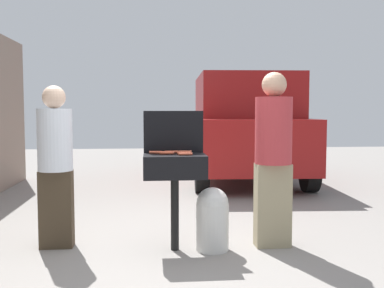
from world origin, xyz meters
name	(u,v)px	position (x,y,z in m)	size (l,w,h in m)	color
ground_plane	(156,256)	(0.00, 0.00, 0.00)	(24.00, 24.00, 0.00)	gray
bbq_grill	(175,169)	(0.19, 0.16, 0.79)	(0.60, 0.44, 0.94)	black
grill_lid_open	(173,132)	(0.19, 0.38, 1.15)	(0.60, 0.05, 0.42)	black
hot_dog_0	(184,153)	(0.28, 0.17, 0.95)	(0.03, 0.03, 0.13)	#AD4228
hot_dog_1	(166,153)	(0.11, 0.18, 0.95)	(0.03, 0.03, 0.13)	#AD4228
hot_dog_2	(185,154)	(0.29, 0.07, 0.95)	(0.03, 0.03, 0.13)	#B74C33
hot_dog_3	(172,152)	(0.17, 0.30, 0.95)	(0.03, 0.03, 0.13)	#B74C33
hot_dog_4	(161,152)	(0.06, 0.25, 0.95)	(0.03, 0.03, 0.13)	#B74C33
hot_dog_5	(167,153)	(0.12, 0.21, 0.95)	(0.03, 0.03, 0.13)	#C6593D
hot_dog_6	(185,152)	(0.30, 0.29, 0.95)	(0.03, 0.03, 0.13)	#C6593D
hot_dog_7	(156,152)	(0.01, 0.28, 0.95)	(0.03, 0.03, 0.13)	#C6593D
propane_tank	(212,218)	(0.55, 0.12, 0.32)	(0.32, 0.32, 0.62)	silver
person_left	(55,160)	(-0.98, 0.35, 0.87)	(0.34, 0.34, 1.60)	#3F3323
person_right	(273,153)	(1.17, 0.20, 0.94)	(0.36, 0.36, 1.74)	gray
parked_minivan	(243,127)	(1.78, 4.63, 1.03)	(2.21, 4.49, 2.02)	maroon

